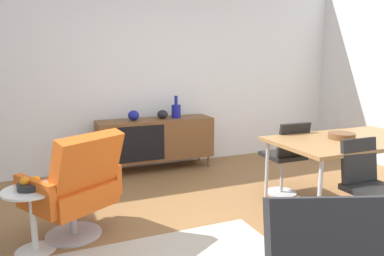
% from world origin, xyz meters
% --- Properties ---
extents(ground_plane, '(8.32, 8.32, 0.00)m').
position_xyz_m(ground_plane, '(0.00, 0.00, 0.00)').
color(ground_plane, olive).
extents(wall_back, '(6.80, 0.12, 2.80)m').
position_xyz_m(wall_back, '(0.00, 2.60, 1.40)').
color(wall_back, white).
rests_on(wall_back, ground_plane).
extents(sideboard, '(1.60, 0.45, 0.72)m').
position_xyz_m(sideboard, '(0.03, 2.30, 0.44)').
color(sideboard, brown).
rests_on(sideboard, ground_plane).
extents(vase_cobalt, '(0.15, 0.15, 0.12)m').
position_xyz_m(vase_cobalt, '(0.14, 2.30, 0.78)').
color(vase_cobalt, black).
rests_on(vase_cobalt, sideboard).
extents(vase_sculptural_dark, '(0.15, 0.15, 0.14)m').
position_xyz_m(vase_sculptural_dark, '(-0.27, 2.30, 0.79)').
color(vase_sculptural_dark, navy).
rests_on(vase_sculptural_dark, sideboard).
extents(vase_ceramic_small, '(0.13, 0.13, 0.31)m').
position_xyz_m(vase_ceramic_small, '(0.34, 2.30, 0.82)').
color(vase_ceramic_small, navy).
rests_on(vase_ceramic_small, sideboard).
extents(dining_table, '(1.60, 0.90, 0.74)m').
position_xyz_m(dining_table, '(1.44, 0.22, 0.70)').
color(dining_table, olive).
rests_on(dining_table, ground_plane).
extents(wooden_bowl_on_table, '(0.26, 0.26, 0.06)m').
position_xyz_m(wooden_bowl_on_table, '(1.35, 0.24, 0.77)').
color(wooden_bowl_on_table, brown).
rests_on(wooden_bowl_on_table, dining_table).
extents(dining_chair_back_left, '(0.40, 0.43, 0.86)m').
position_xyz_m(dining_chair_back_left, '(1.09, 0.78, 0.47)').
color(dining_chair_back_left, black).
rests_on(dining_chair_back_left, ground_plane).
extents(dining_chair_front_left, '(0.40, 0.43, 0.86)m').
position_xyz_m(dining_chair_front_left, '(1.09, -0.34, 0.47)').
color(dining_chair_front_left, black).
rests_on(dining_chair_front_left, ground_plane).
extents(lounge_chair_red, '(0.89, 0.88, 0.95)m').
position_xyz_m(lounge_chair_red, '(-1.20, 0.63, 0.47)').
color(lounge_chair_red, '#D85919').
rests_on(lounge_chair_red, ground_plane).
extents(side_table_round, '(0.44, 0.44, 0.52)m').
position_xyz_m(side_table_round, '(-1.54, 0.54, 0.32)').
color(side_table_round, white).
rests_on(side_table_round, ground_plane).
extents(fruit_bowl, '(0.20, 0.20, 0.11)m').
position_xyz_m(fruit_bowl, '(-1.54, 0.54, 0.56)').
color(fruit_bowl, '#262628').
rests_on(fruit_bowl, side_table_round).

